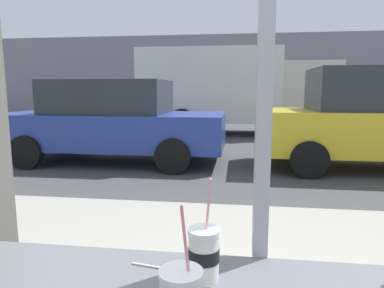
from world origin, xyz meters
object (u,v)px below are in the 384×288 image
parked_car_blue (112,121)px  parked_car_yellow (377,120)px  soda_cup_right (204,254)px  box_truck (232,88)px

parked_car_blue → parked_car_yellow: 5.11m
soda_cup_right → parked_car_blue: 6.38m
soda_cup_right → parked_car_yellow: bearing=65.9°
parked_car_blue → box_truck: size_ratio=0.72×
parked_car_blue → box_truck: box_truck is taller
soda_cup_right → parked_car_yellow: size_ratio=0.07×
box_truck → parked_car_blue: bearing=-115.0°
soda_cup_right → parked_car_blue: bearing=112.9°
parked_car_blue → soda_cup_right: bearing=-67.1°
parked_car_yellow → box_truck: bearing=118.9°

